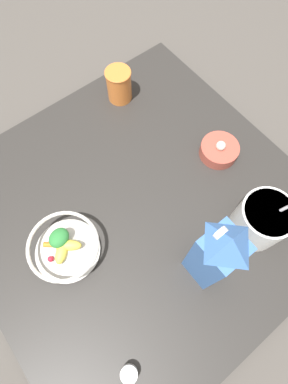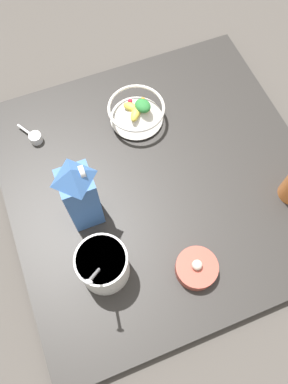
{
  "view_description": "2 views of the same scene",
  "coord_description": "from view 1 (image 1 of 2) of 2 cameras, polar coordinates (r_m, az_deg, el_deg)",
  "views": [
    {
      "loc": [
        0.18,
        0.25,
        0.84
      ],
      "look_at": [
        -0.02,
        0.01,
        0.12
      ],
      "focal_mm": 28.0,
      "sensor_mm": 36.0,
      "label": 1
    },
    {
      "loc": [
        -0.46,
        0.23,
        1.07
      ],
      "look_at": [
        -0.05,
        0.07,
        0.08
      ],
      "focal_mm": 35.0,
      "sensor_mm": 36.0,
      "label": 2
    }
  ],
  "objects": [
    {
      "name": "ground_plane",
      "position": [
        0.9,
        -1.06,
        -3.3
      ],
      "size": [
        6.0,
        6.0,
        0.0
      ],
      "primitive_type": "plane",
      "color": "#4C4742"
    },
    {
      "name": "countertop",
      "position": [
        0.88,
        -1.08,
        -2.9
      ],
      "size": [
        0.93,
        0.93,
        0.04
      ],
      "color": "#2D2B28",
      "rests_on": "ground_plane"
    },
    {
      "name": "fruit_bowl",
      "position": [
        0.81,
        -14.87,
        -10.14
      ],
      "size": [
        0.18,
        0.18,
        0.08
      ],
      "color": "silver",
      "rests_on": "countertop"
    },
    {
      "name": "milk_carton",
      "position": [
        0.7,
        13.48,
        -11.62
      ],
      "size": [
        0.09,
        0.09,
        0.28
      ],
      "color": "#3D6BB2",
      "rests_on": "countertop"
    },
    {
      "name": "yogurt_tub",
      "position": [
        0.83,
        21.51,
        -4.89
      ],
      "size": [
        0.15,
        0.14,
        0.25
      ],
      "color": "white",
      "rests_on": "countertop"
    },
    {
      "name": "drinking_cup",
      "position": [
        1.03,
        -4.78,
        19.75
      ],
      "size": [
        0.08,
        0.08,
        0.11
      ],
      "color": "orange",
      "rests_on": "countertop"
    },
    {
      "name": "measuring_scoop",
      "position": [
        0.8,
        -2.97,
        -31.59
      ],
      "size": [
        0.09,
        0.07,
        0.03
      ],
      "color": "white",
      "rests_on": "countertop"
    },
    {
      "name": "garlic_bowl",
      "position": [
        0.95,
        14.11,
        7.75
      ],
      "size": [
        0.12,
        0.12,
        0.06
      ],
      "color": "#B24C3D",
      "rests_on": "countertop"
    }
  ]
}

